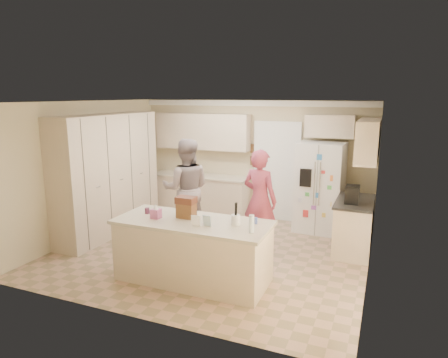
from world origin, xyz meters
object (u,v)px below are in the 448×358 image
at_px(dollhouse_body, 186,210).
at_px(teen_boy, 186,189).
at_px(teen_girl, 260,200).
at_px(utensil_crock, 236,220).
at_px(refrigerator, 320,187).
at_px(coffee_maker, 352,194).
at_px(tissue_box, 156,214).
at_px(island_base, 193,252).

distance_m(dollhouse_body, teen_boy, 1.74).
bearing_deg(teen_girl, utensil_crock, 109.09).
bearing_deg(refrigerator, utensil_crock, -99.95).
height_order(dollhouse_body, teen_boy, teen_boy).
height_order(coffee_maker, teen_girl, teen_girl).
relative_size(teen_boy, teen_girl, 1.06).
xyz_separation_m(dollhouse_body, teen_boy, (-0.81, 1.54, -0.08)).
bearing_deg(teen_girl, dollhouse_body, 79.93).
bearing_deg(teen_boy, coffee_maker, 161.80).
distance_m(tissue_box, teen_boy, 1.78).
xyz_separation_m(refrigerator, island_base, (-1.35, -2.95, -0.46)).
bearing_deg(teen_girl, refrigerator, -106.58).
height_order(utensil_crock, teen_boy, teen_boy).
bearing_deg(dollhouse_body, teen_boy, 117.73).
height_order(island_base, tissue_box, tissue_box).
bearing_deg(tissue_box, island_base, 10.30).
xyz_separation_m(refrigerator, teen_boy, (-2.31, -1.31, 0.06)).
height_order(tissue_box, dollhouse_body, dollhouse_body).
height_order(coffee_maker, utensil_crock, coffee_maker).
bearing_deg(coffee_maker, refrigerator, 123.84).
relative_size(utensil_crock, tissue_box, 1.07).
bearing_deg(island_base, coffee_maker, 42.83).
distance_m(dollhouse_body, teen_girl, 1.63).
bearing_deg(dollhouse_body, coffee_maker, 39.29).
bearing_deg(teen_boy, refrigerator, -173.58).
bearing_deg(coffee_maker, dollhouse_body, -140.71).
xyz_separation_m(tissue_box, teen_girl, (1.08, 1.68, -0.10)).
xyz_separation_m(refrigerator, dollhouse_body, (-1.50, -2.85, 0.14)).
bearing_deg(tissue_box, refrigerator, 58.09).
xyz_separation_m(coffee_maker, teen_boy, (-3.01, -0.26, -0.11)).
xyz_separation_m(island_base, dollhouse_body, (-0.15, 0.10, 0.60)).
distance_m(coffee_maker, tissue_box, 3.28).
bearing_deg(teen_girl, island_base, 86.06).
bearing_deg(coffee_maker, tissue_box, -142.43).
relative_size(island_base, utensil_crock, 14.67).
relative_size(refrigerator, teen_boy, 0.94).
height_order(refrigerator, island_base, refrigerator).
distance_m(island_base, teen_girl, 1.73).
relative_size(refrigerator, dollhouse_body, 6.92).
height_order(island_base, teen_boy, teen_boy).
relative_size(refrigerator, island_base, 0.82).
bearing_deg(island_base, teen_boy, 120.34).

